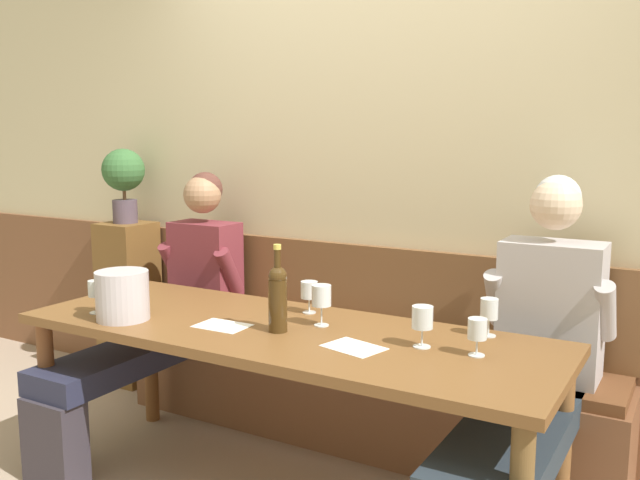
# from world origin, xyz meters

# --- Properties ---
(room_wall_back) EXTENTS (6.80, 0.08, 2.80)m
(room_wall_back) POSITION_xyz_m (0.00, 1.09, 1.40)
(room_wall_back) COLOR beige
(room_wall_back) RESTS_ON ground
(wood_wainscot_panel) EXTENTS (6.80, 0.03, 0.93)m
(wood_wainscot_panel) POSITION_xyz_m (0.00, 1.04, 0.47)
(wood_wainscot_panel) COLOR brown
(wood_wainscot_panel) RESTS_ON ground
(wall_bench) EXTENTS (2.50, 0.42, 0.94)m
(wall_bench) POSITION_xyz_m (0.00, 0.83, 0.28)
(wall_bench) COLOR brown
(wall_bench) RESTS_ON ground
(dining_table) EXTENTS (2.20, 0.78, 0.73)m
(dining_table) POSITION_xyz_m (0.00, 0.17, 0.65)
(dining_table) COLOR brown
(dining_table) RESTS_ON ground
(person_center_right_seat) EXTENTS (0.46, 1.20, 1.29)m
(person_center_right_seat) POSITION_xyz_m (-0.91, 0.49, 0.64)
(person_center_right_seat) COLOR #352F37
(person_center_right_seat) RESTS_ON ground
(person_center_left_seat) EXTENTS (0.51, 1.21, 1.33)m
(person_center_left_seat) POSITION_xyz_m (0.90, 0.51, 0.65)
(person_center_left_seat) COLOR #362541
(person_center_left_seat) RESTS_ON ground
(ice_bucket) EXTENTS (0.22, 0.22, 0.20)m
(ice_bucket) POSITION_xyz_m (-0.64, -0.05, 0.83)
(ice_bucket) COLOR #BEB7C0
(ice_bucket) RESTS_ON dining_table
(wine_bottle_green_tall) EXTENTS (0.07, 0.07, 0.34)m
(wine_bottle_green_tall) POSITION_xyz_m (0.01, 0.12, 0.87)
(wine_bottle_green_tall) COLOR #3F2B11
(wine_bottle_green_tall) RESTS_ON dining_table
(wine_glass_center_front) EXTENTS (0.08, 0.08, 0.15)m
(wine_glass_center_front) POSITION_xyz_m (0.57, 0.22, 0.83)
(wine_glass_center_front) COLOR silver
(wine_glass_center_front) RESTS_ON dining_table
(wine_glass_left_end) EXTENTS (0.07, 0.07, 0.13)m
(wine_glass_left_end) POSITION_xyz_m (0.77, 0.22, 0.82)
(wine_glass_left_end) COLOR silver
(wine_glass_left_end) RESTS_ON dining_table
(wine_glass_mid_left) EXTENTS (0.08, 0.08, 0.17)m
(wine_glass_mid_left) POSITION_xyz_m (0.12, 0.28, 0.85)
(wine_glass_mid_left) COLOR silver
(wine_glass_mid_left) RESTS_ON dining_table
(wine_glass_by_bottle) EXTENTS (0.07, 0.07, 0.15)m
(wine_glass_by_bottle) POSITION_xyz_m (0.74, 0.47, 0.83)
(wine_glass_by_bottle) COLOR silver
(wine_glass_by_bottle) RESTS_ON dining_table
(wine_glass_near_bucket) EXTENTS (0.07, 0.07, 0.14)m
(wine_glass_near_bucket) POSITION_xyz_m (-0.03, 0.42, 0.82)
(wine_glass_near_bucket) COLOR silver
(wine_glass_near_bucket) RESTS_ON dining_table
(wine_glass_mid_right) EXTENTS (0.07, 0.07, 0.14)m
(wine_glass_mid_right) POSITION_xyz_m (-0.82, -0.04, 0.83)
(wine_glass_mid_right) COLOR silver
(wine_glass_mid_right) RESTS_ON dining_table
(tasting_sheet_left_guest) EXTENTS (0.24, 0.20, 0.00)m
(tasting_sheet_left_guest) POSITION_xyz_m (0.36, 0.09, 0.73)
(tasting_sheet_left_guest) COLOR white
(tasting_sheet_left_guest) RESTS_ON dining_table
(tasting_sheet_right_guest) EXTENTS (0.21, 0.15, 0.00)m
(tasting_sheet_right_guest) POSITION_xyz_m (-0.22, 0.07, 0.73)
(tasting_sheet_right_guest) COLOR white
(tasting_sheet_right_guest) RESTS_ON dining_table
(corner_pedestal) EXTENTS (0.28, 0.28, 0.97)m
(corner_pedestal) POSITION_xyz_m (-1.55, 0.86, 0.49)
(corner_pedestal) COLOR brown
(corner_pedestal) RESTS_ON ground
(potted_plant) EXTENTS (0.25, 0.25, 0.44)m
(potted_plant) POSITION_xyz_m (-1.55, 0.86, 1.24)
(potted_plant) COLOR #50424E
(potted_plant) RESTS_ON corner_pedestal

